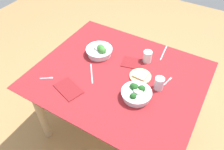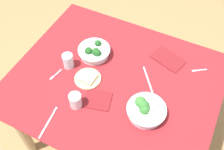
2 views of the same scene
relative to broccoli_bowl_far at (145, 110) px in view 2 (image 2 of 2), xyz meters
name	(u,v)px [view 2 (image 2 of 2)]	position (x,y,z in m)	size (l,w,h in m)	color
ground_plane	(114,132)	(0.26, -0.14, -0.78)	(6.00, 6.00, 0.00)	#9E7547
dining_table	(114,90)	(0.26, -0.14, -0.15)	(1.31, 1.10, 0.74)	maroon
broccoli_bowl_far	(145,110)	(0.00, 0.00, 0.00)	(0.23, 0.23, 0.10)	white
broccoli_bowl_near	(94,52)	(0.48, -0.27, 0.00)	(0.22, 0.22, 0.09)	white
bread_side_plate	(88,78)	(0.42, -0.07, -0.03)	(0.17, 0.17, 0.03)	#D6B27A
water_glass_center	(68,61)	(0.59, -0.11, 0.01)	(0.07, 0.07, 0.10)	silver
water_glass_side	(75,101)	(0.39, 0.13, 0.01)	(0.07, 0.07, 0.10)	silver
fork_by_far_bowl	(55,75)	(0.63, 0.00, -0.04)	(0.03, 0.10, 0.00)	#B7B7BC
fork_by_near_bowl	(199,70)	(-0.20, -0.45, -0.04)	(0.09, 0.07, 0.00)	#B7B7BC
table_knife_left	(48,122)	(0.47, 0.30, -0.04)	(0.21, 0.01, 0.00)	#B7B7BC
table_knife_right	(148,80)	(0.07, -0.23, -0.04)	(0.22, 0.01, 0.00)	#B7B7BC
napkin_folded_upper	(98,100)	(0.29, 0.04, -0.04)	(0.16, 0.13, 0.01)	maroon
napkin_folded_lower	(168,59)	(0.01, -0.46, -0.04)	(0.22, 0.14, 0.01)	maroon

